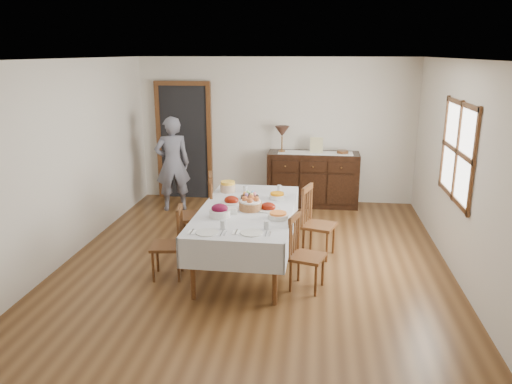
# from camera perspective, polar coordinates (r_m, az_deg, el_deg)

# --- Properties ---
(ground) EXTENTS (6.00, 6.00, 0.00)m
(ground) POSITION_cam_1_polar(r_m,az_deg,el_deg) (6.62, -0.11, -8.18)
(ground) COLOR brown
(room_shell) EXTENTS (5.02, 6.02, 2.65)m
(room_shell) POSITION_cam_1_polar(r_m,az_deg,el_deg) (6.57, -0.92, 6.61)
(room_shell) COLOR silver
(room_shell) RESTS_ON ground
(dining_table) EXTENTS (1.20, 2.30, 0.78)m
(dining_table) POSITION_cam_1_polar(r_m,az_deg,el_deg) (6.30, -1.04, -2.68)
(dining_table) COLOR silver
(dining_table) RESTS_ON ground
(chair_left_near) EXTENTS (0.42, 0.42, 0.90)m
(chair_left_near) POSITION_cam_1_polar(r_m,az_deg,el_deg) (6.17, -9.73, -5.63)
(chair_left_near) COLOR #563118
(chair_left_near) RESTS_ON ground
(chair_left_far) EXTENTS (0.54, 0.54, 1.08)m
(chair_left_far) POSITION_cam_1_polar(r_m,az_deg,el_deg) (6.95, -6.33, -2.27)
(chair_left_far) COLOR #563118
(chair_left_far) RESTS_ON ground
(chair_right_near) EXTENTS (0.46, 0.46, 0.89)m
(chair_right_near) POSITION_cam_1_polar(r_m,az_deg,el_deg) (5.83, 5.46, -6.85)
(chair_right_near) COLOR #563118
(chair_right_near) RESTS_ON ground
(chair_right_far) EXTENTS (0.50, 0.50, 0.97)m
(chair_right_far) POSITION_cam_1_polar(r_m,az_deg,el_deg) (6.76, 6.84, -3.32)
(chair_right_far) COLOR #563118
(chair_right_far) RESTS_ON ground
(sideboard) EXTENTS (1.61, 0.58, 0.96)m
(sideboard) POSITION_cam_1_polar(r_m,az_deg,el_deg) (8.99, 6.51, 1.49)
(sideboard) COLOR black
(sideboard) RESTS_ON ground
(person) EXTENTS (0.64, 0.53, 1.75)m
(person) POSITION_cam_1_polar(r_m,az_deg,el_deg) (8.71, -9.53, 3.55)
(person) COLOR slate
(person) RESTS_ON ground
(bread_basket) EXTENTS (0.29, 0.29, 0.18)m
(bread_basket) POSITION_cam_1_polar(r_m,az_deg,el_deg) (6.20, -0.62, -1.42)
(bread_basket) COLOR #915C34
(bread_basket) RESTS_ON dining_table
(egg_basket) EXTENTS (0.24, 0.24, 0.11)m
(egg_basket) POSITION_cam_1_polar(r_m,az_deg,el_deg) (6.64, -0.73, -0.54)
(egg_basket) COLOR black
(egg_basket) RESTS_ON dining_table
(ham_platter_a) EXTENTS (0.28, 0.28, 0.11)m
(ham_platter_a) POSITION_cam_1_polar(r_m,az_deg,el_deg) (6.50, -2.83, -1.00)
(ham_platter_a) COLOR silver
(ham_platter_a) RESTS_ON dining_table
(ham_platter_b) EXTENTS (0.32, 0.32, 0.11)m
(ham_platter_b) POSITION_cam_1_polar(r_m,az_deg,el_deg) (6.21, 1.39, -1.78)
(ham_platter_b) COLOR silver
(ham_platter_b) RESTS_ON dining_table
(beet_bowl) EXTENTS (0.25, 0.25, 0.16)m
(beet_bowl) POSITION_cam_1_polar(r_m,az_deg,el_deg) (5.95, -4.17, -2.22)
(beet_bowl) COLOR silver
(beet_bowl) RESTS_ON dining_table
(carrot_bowl) EXTENTS (0.21, 0.21, 0.09)m
(carrot_bowl) POSITION_cam_1_polar(r_m,az_deg,el_deg) (6.66, 2.43, -0.47)
(carrot_bowl) COLOR silver
(carrot_bowl) RESTS_ON dining_table
(pineapple_bowl) EXTENTS (0.21, 0.21, 0.15)m
(pineapple_bowl) POSITION_cam_1_polar(r_m,az_deg,el_deg) (7.01, -3.24, 0.61)
(pineapple_bowl) COLOR tan
(pineapple_bowl) RESTS_ON dining_table
(casserole_dish) EXTENTS (0.24, 0.24, 0.08)m
(casserole_dish) POSITION_cam_1_polar(r_m,az_deg,el_deg) (5.89, 2.54, -2.72)
(casserole_dish) COLOR silver
(casserole_dish) RESTS_ON dining_table
(butter_dish) EXTENTS (0.14, 0.09, 0.07)m
(butter_dish) POSITION_cam_1_polar(r_m,az_deg,el_deg) (6.07, -2.82, -2.16)
(butter_dish) COLOR silver
(butter_dish) RESTS_ON dining_table
(setting_left) EXTENTS (0.42, 0.31, 0.10)m
(setting_left) POSITION_cam_1_polar(r_m,az_deg,el_deg) (5.49, -5.03, -4.32)
(setting_left) COLOR silver
(setting_left) RESTS_ON dining_table
(setting_right) EXTENTS (0.42, 0.31, 0.10)m
(setting_right) POSITION_cam_1_polar(r_m,az_deg,el_deg) (5.46, 0.03, -4.38)
(setting_right) COLOR silver
(setting_right) RESTS_ON dining_table
(glass_far_a) EXTENTS (0.06, 0.06, 0.09)m
(glass_far_a) POSITION_cam_1_polar(r_m,az_deg,el_deg) (6.99, -1.23, 0.35)
(glass_far_a) COLOR silver
(glass_far_a) RESTS_ON dining_table
(glass_far_b) EXTENTS (0.06, 0.06, 0.10)m
(glass_far_b) POSITION_cam_1_polar(r_m,az_deg,el_deg) (6.97, 2.68, 0.37)
(glass_far_b) COLOR silver
(glass_far_b) RESTS_ON dining_table
(runner) EXTENTS (1.30, 0.35, 0.01)m
(runner) POSITION_cam_1_polar(r_m,az_deg,el_deg) (8.85, 6.80, 4.47)
(runner) COLOR white
(runner) RESTS_ON sideboard
(table_lamp) EXTENTS (0.26, 0.26, 0.46)m
(table_lamp) POSITION_cam_1_polar(r_m,az_deg,el_deg) (8.85, 3.00, 6.86)
(table_lamp) COLOR brown
(table_lamp) RESTS_ON sideboard
(picture_frame) EXTENTS (0.22, 0.08, 0.28)m
(picture_frame) POSITION_cam_1_polar(r_m,az_deg,el_deg) (8.81, 6.93, 5.31)
(picture_frame) COLOR tan
(picture_frame) RESTS_ON sideboard
(deco_bowl) EXTENTS (0.20, 0.20, 0.06)m
(deco_bowl) POSITION_cam_1_polar(r_m,az_deg,el_deg) (8.86, 9.87, 4.52)
(deco_bowl) COLOR #563118
(deco_bowl) RESTS_ON sideboard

